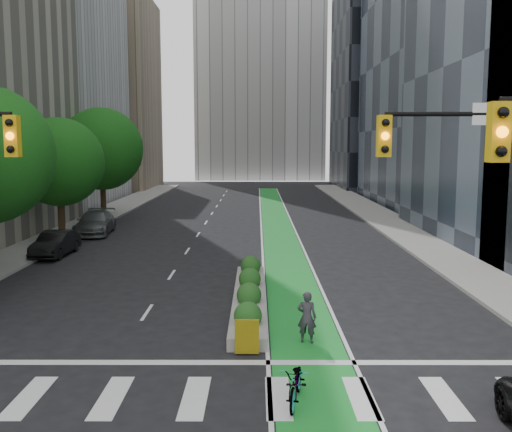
{
  "coord_description": "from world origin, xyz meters",
  "views": [
    {
      "loc": [
        1.49,
        -14.03,
        6.03
      ],
      "look_at": [
        1.45,
        10.2,
        3.0
      ],
      "focal_mm": 40.0,
      "sensor_mm": 36.0,
      "label": 1
    }
  ],
  "objects_px": {
    "cyclist": "(307,317)",
    "parked_car_left_far": "(95,223)",
    "median_planter": "(249,295)",
    "bicycle": "(296,383)",
    "parked_car_left_mid": "(55,244)"
  },
  "relations": [
    {
      "from": "cyclist",
      "to": "parked_car_left_far",
      "type": "relative_size",
      "value": 0.3
    },
    {
      "from": "median_planter",
      "to": "parked_car_left_far",
      "type": "height_order",
      "value": "parked_car_left_far"
    },
    {
      "from": "bicycle",
      "to": "cyclist",
      "type": "height_order",
      "value": "cyclist"
    },
    {
      "from": "parked_car_left_mid",
      "to": "parked_car_left_far",
      "type": "xyz_separation_m",
      "value": [
        0.0,
        7.69,
        0.1
      ]
    },
    {
      "from": "bicycle",
      "to": "parked_car_left_mid",
      "type": "relative_size",
      "value": 0.44
    },
    {
      "from": "median_planter",
      "to": "bicycle",
      "type": "bearing_deg",
      "value": -81.67
    },
    {
      "from": "bicycle",
      "to": "parked_car_left_far",
      "type": "xyz_separation_m",
      "value": [
        -11.91,
        25.5,
        0.3
      ]
    },
    {
      "from": "median_planter",
      "to": "parked_car_left_far",
      "type": "relative_size",
      "value": 1.9
    },
    {
      "from": "bicycle",
      "to": "parked_car_left_mid",
      "type": "xyz_separation_m",
      "value": [
        -11.91,
        17.81,
        0.2
      ]
    },
    {
      "from": "cyclist",
      "to": "parked_car_left_mid",
      "type": "distance_m",
      "value": 18.56
    },
    {
      "from": "bicycle",
      "to": "parked_car_left_mid",
      "type": "distance_m",
      "value": 21.42
    },
    {
      "from": "parked_car_left_mid",
      "to": "bicycle",
      "type": "bearing_deg",
      "value": -54.23
    },
    {
      "from": "median_planter",
      "to": "cyclist",
      "type": "relative_size",
      "value": 6.37
    },
    {
      "from": "cyclist",
      "to": "bicycle",
      "type": "bearing_deg",
      "value": 94.63
    },
    {
      "from": "bicycle",
      "to": "parked_car_left_far",
      "type": "distance_m",
      "value": 28.15
    }
  ]
}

